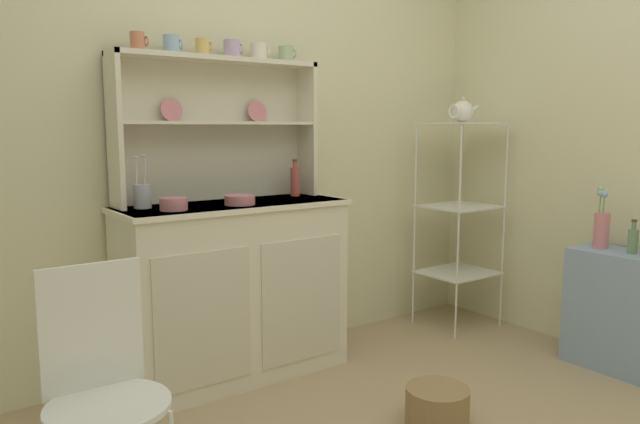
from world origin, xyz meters
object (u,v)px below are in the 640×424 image
(wire_chair, at_px, (102,378))
(hutch_cabinet, at_px, (235,288))
(oil_bottle, at_px, (633,240))
(floor_basket, at_px, (437,406))
(jam_bottle, at_px, (295,181))
(flower_vase, at_px, (602,226))
(side_shelf_blue, at_px, (618,310))
(utensil_jar, at_px, (142,196))
(bakers_rack, at_px, (460,200))
(bowl_mixing_large, at_px, (174,204))
(hutch_shelf_unit, at_px, (216,118))
(cup_terracotta_0, at_px, (138,41))
(porcelain_teapot, at_px, (462,111))

(wire_chair, bearing_deg, hutch_cabinet, 40.21)
(hutch_cabinet, distance_m, oil_bottle, 2.03)
(floor_basket, height_order, jam_bottle, jam_bottle)
(jam_bottle, xyz_separation_m, oil_bottle, (1.25, -1.21, -0.28))
(hutch_cabinet, distance_m, flower_vase, 1.95)
(jam_bottle, bearing_deg, floor_basket, -88.46)
(side_shelf_blue, distance_m, utensil_jar, 2.47)
(bakers_rack, xyz_separation_m, flower_vase, (0.15, -0.84, -0.06))
(wire_chair, distance_m, bowl_mixing_large, 1.05)
(hutch_shelf_unit, xyz_separation_m, wire_chair, (-0.90, -1.03, -0.78))
(hutch_cabinet, xyz_separation_m, bakers_rack, (1.52, -0.12, 0.35))
(utensil_jar, distance_m, flower_vase, 2.34)
(bakers_rack, relative_size, jam_bottle, 6.47)
(cup_terracotta_0, bearing_deg, wire_chair, -116.73)
(hutch_shelf_unit, relative_size, wire_chair, 1.26)
(hutch_shelf_unit, bearing_deg, utensil_jar, -168.46)
(floor_basket, relative_size, utensil_jar, 1.11)
(hutch_shelf_unit, relative_size, oil_bottle, 6.15)
(side_shelf_blue, relative_size, porcelain_teapot, 2.79)
(flower_vase, bearing_deg, bakers_rack, 99.96)
(utensil_jar, relative_size, oil_bottle, 1.40)
(utensil_jar, bearing_deg, side_shelf_blue, -28.97)
(hutch_shelf_unit, distance_m, flower_vase, 2.09)
(cup_terracotta_0, bearing_deg, bowl_mixing_large, -71.53)
(side_shelf_blue, bearing_deg, hutch_shelf_unit, 143.28)
(flower_vase, xyz_separation_m, oil_bottle, (0.00, -0.17, -0.05))
(bakers_rack, bearing_deg, hutch_shelf_unit, 169.49)
(utensil_jar, bearing_deg, cup_terracotta_0, 61.62)
(wire_chair, relative_size, flower_vase, 2.56)
(hutch_cabinet, distance_m, porcelain_teapot, 1.77)
(hutch_shelf_unit, height_order, oil_bottle, hutch_shelf_unit)
(jam_bottle, distance_m, oil_bottle, 1.76)
(bakers_rack, xyz_separation_m, oil_bottle, (0.15, -1.01, -0.11))
(bowl_mixing_large, height_order, oil_bottle, bowl_mixing_large)
(floor_basket, bearing_deg, hutch_shelf_unit, 111.86)
(hutch_shelf_unit, height_order, bowl_mixing_large, hutch_shelf_unit)
(hutch_cabinet, xyz_separation_m, utensil_jar, (-0.42, 0.08, 0.49))
(bakers_rack, relative_size, bowl_mixing_large, 10.34)
(jam_bottle, bearing_deg, cup_terracotta_0, 177.49)
(oil_bottle, bearing_deg, cup_terracotta_0, 148.85)
(hutch_cabinet, distance_m, bowl_mixing_large, 0.57)
(utensil_jar, xyz_separation_m, oil_bottle, (2.09, -1.21, -0.25))
(side_shelf_blue, distance_m, cup_terracotta_0, 2.74)
(utensil_jar, bearing_deg, bowl_mixing_large, -59.58)
(side_shelf_blue, xyz_separation_m, floor_basket, (-1.22, 0.12, -0.23))
(bakers_rack, relative_size, oil_bottle, 7.39)
(jam_bottle, xyz_separation_m, flower_vase, (1.24, -1.05, -0.23))
(side_shelf_blue, height_order, floor_basket, side_shelf_blue)
(floor_basket, distance_m, flower_vase, 1.38)
(jam_bottle, bearing_deg, hutch_shelf_unit, 169.49)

